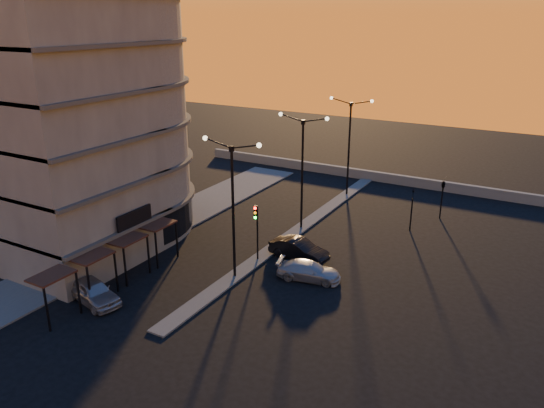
{
  "coord_description": "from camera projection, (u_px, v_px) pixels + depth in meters",
  "views": [
    {
      "loc": [
        18.09,
        -26.7,
        16.72
      ],
      "look_at": [
        -0.08,
        5.23,
        3.61
      ],
      "focal_mm": 35.0,
      "sensor_mm": 36.0,
      "label": 1
    }
  ],
  "objects": [
    {
      "name": "ground",
      "position": [
        235.0,
        277.0,
        35.9
      ],
      "size": [
        120.0,
        120.0,
        0.0
      ],
      "primitive_type": "plane",
      "color": "black",
      "rests_on": "ground"
    },
    {
      "name": "traffic_light_main",
      "position": [
        256.0,
        224.0,
        37.28
      ],
      "size": [
        0.28,
        0.44,
        4.25
      ],
      "color": "black",
      "rests_on": "ground"
    },
    {
      "name": "car_wagon",
      "position": [
        309.0,
        271.0,
        35.38
      ],
      "size": [
        4.57,
        2.6,
        1.25
      ],
      "primitive_type": "imported",
      "rotation": [
        0.0,
        0.0,
        1.78
      ],
      "color": "#A7AAAF",
      "rests_on": "ground"
    },
    {
      "name": "signal_east_a",
      "position": [
        412.0,
        209.0,
        42.99
      ],
      "size": [
        0.13,
        0.16,
        3.6
      ],
      "color": "black",
      "rests_on": "ground"
    },
    {
      "name": "car_sedan",
      "position": [
        299.0,
        249.0,
        38.35
      ],
      "size": [
        4.58,
        2.0,
        1.46
      ],
      "primitive_type": "imported",
      "rotation": [
        0.0,
        0.0,
        1.47
      ],
      "color": "black",
      "rests_on": "ground"
    },
    {
      "name": "streetlamp_far",
      "position": [
        349.0,
        139.0,
        50.39
      ],
      "size": [
        4.32,
        0.32,
        9.51
      ],
      "color": "black",
      "rests_on": "ground"
    },
    {
      "name": "building",
      "position": [
        70.0,
        86.0,
        38.44
      ],
      "size": [
        14.35,
        17.08,
        25.0
      ],
      "color": "#68625B",
      "rests_on": "ground"
    },
    {
      "name": "sidewalk_west",
      "position": [
        156.0,
        228.0,
        44.04
      ],
      "size": [
        5.0,
        40.0,
        0.12
      ],
      "primitive_type": "cube",
      "color": "#51514F",
      "rests_on": "ground"
    },
    {
      "name": "streetlamp_mid",
      "position": [
        302.0,
        163.0,
        42.21
      ],
      "size": [
        4.32,
        0.32,
        9.51
      ],
      "color": "black",
      "rests_on": "ground"
    },
    {
      "name": "median",
      "position": [
        301.0,
        228.0,
        44.07
      ],
      "size": [
        1.2,
        36.0,
        0.12
      ],
      "primitive_type": "cube",
      "color": "#51514F",
      "rests_on": "ground"
    },
    {
      "name": "signal_east_b",
      "position": [
        443.0,
        185.0,
        45.17
      ],
      "size": [
        0.42,
        1.99,
        3.6
      ],
      "color": "black",
      "rests_on": "ground"
    },
    {
      "name": "parapet",
      "position": [
        386.0,
        178.0,
        56.08
      ],
      "size": [
        44.0,
        0.5,
        1.0
      ],
      "primitive_type": "cube",
      "color": "gray",
      "rests_on": "ground"
    },
    {
      "name": "streetlamp_near",
      "position": [
        233.0,
        199.0,
        34.02
      ],
      "size": [
        4.32,
        0.32,
        9.51
      ],
      "color": "black",
      "rests_on": "ground"
    },
    {
      "name": "car_hatchback",
      "position": [
        93.0,
        291.0,
        32.52
      ],
      "size": [
        4.61,
        2.68,
        1.48
      ],
      "primitive_type": "imported",
      "rotation": [
        0.0,
        0.0,
        1.34
      ],
      "color": "#A2A4AA",
      "rests_on": "ground"
    }
  ]
}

